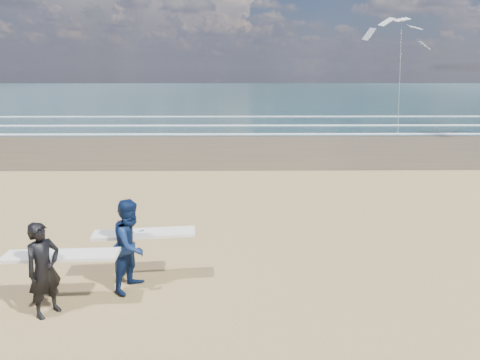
{
  "coord_description": "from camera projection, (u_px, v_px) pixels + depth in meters",
  "views": [
    {
      "loc": [
        4.08,
        -7.14,
        4.62
      ],
      "look_at": [
        4.2,
        6.0,
        1.14
      ],
      "focal_mm": 32.0,
      "sensor_mm": 36.0,
      "label": 1
    }
  ],
  "objects": [
    {
      "name": "ocean",
      "position": [
        323.0,
        93.0,
        77.83
      ],
      "size": [
        220.0,
        100.0,
        0.02
      ],
      "primitive_type": "cube",
      "color": "#1B383B",
      "rests_on": "ground"
    },
    {
      "name": "foam_breakers",
      "position": [
        428.0,
        124.0,
        35.38
      ],
      "size": [
        220.0,
        11.7,
        0.05
      ],
      "color": "white",
      "rests_on": "ground"
    },
    {
      "name": "surfer_near",
      "position": [
        46.0,
        268.0,
        8.08
      ],
      "size": [
        2.22,
        1.07,
        1.87
      ],
      "color": "black",
      "rests_on": "ground"
    },
    {
      "name": "surfer_far",
      "position": [
        132.0,
        244.0,
        9.03
      ],
      "size": [
        2.24,
        1.32,
        1.99
      ],
      "color": "#0C1E47",
      "rests_on": "ground"
    },
    {
      "name": "kite_1",
      "position": [
        400.0,
        62.0,
        32.1
      ],
      "size": [
        5.29,
        4.68,
        9.2
      ],
      "color": "slate",
      "rests_on": "ground"
    }
  ]
}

